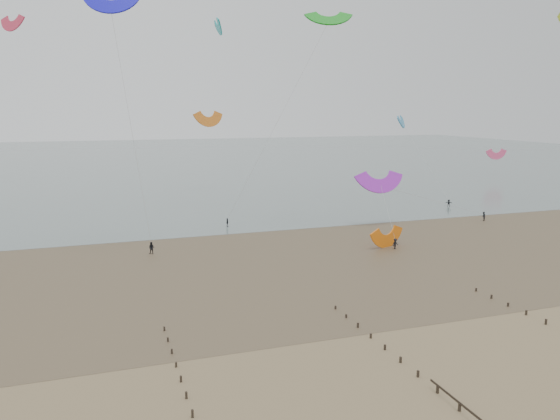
{
  "coord_description": "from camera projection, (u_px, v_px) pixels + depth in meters",
  "views": [
    {
      "loc": [
        -19.33,
        -38.37,
        21.02
      ],
      "look_at": [
        3.17,
        28.0,
        8.0
      ],
      "focal_mm": 35.0,
      "sensor_mm": 36.0,
      "label": 1
    }
  ],
  "objects": [
    {
      "name": "kitesurfers",
      "position": [
        331.0,
        227.0,
        94.82
      ],
      "size": [
        94.9,
        29.76,
        1.79
      ],
      "color": "black",
      "rests_on": "ground"
    },
    {
      "name": "ground",
      "position": [
        351.0,
        364.0,
        45.67
      ],
      "size": [
        500.0,
        500.0,
        0.0
      ],
      "primitive_type": "plane",
      "color": "brown",
      "rests_on": "ground"
    },
    {
      "name": "kites_airborne",
      "position": [
        94.0,
        99.0,
        116.64
      ],
      "size": [
        235.96,
        111.99,
        44.75
      ],
      "color": "#0C9CA0",
      "rests_on": "ground"
    },
    {
      "name": "grounded_kite",
      "position": [
        387.0,
        247.0,
        84.25
      ],
      "size": [
        7.33,
        6.53,
        3.34
      ],
      "primitive_type": null,
      "rotation": [
        1.54,
        0.0,
        0.35
      ],
      "color": "orange",
      "rests_on": "ground"
    },
    {
      "name": "sea_and_shore",
      "position": [
        216.0,
        261.0,
        76.41
      ],
      "size": [
        500.0,
        665.0,
        0.03
      ],
      "color": "#475654",
      "rests_on": "ground"
    }
  ]
}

